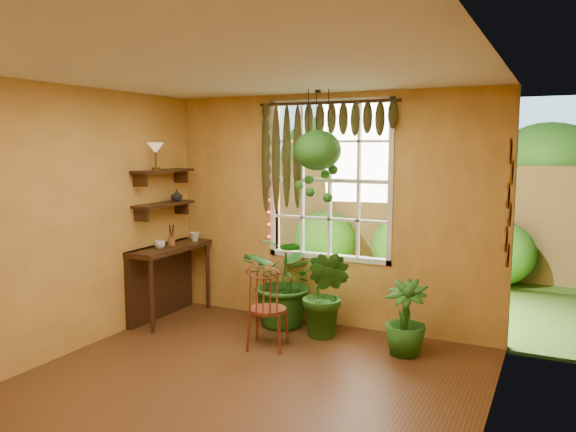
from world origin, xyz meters
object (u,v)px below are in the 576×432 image
object	(u,v)px
windsor_chair	(267,320)
hanging_basket	(318,156)
counter_ledge	(164,273)
potted_plant_left	(286,281)
potted_plant_mid	(326,294)

from	to	relation	value
windsor_chair	hanging_basket	world-z (taller)	hanging_basket
counter_ledge	hanging_basket	size ratio (longest dim) A/B	0.98
potted_plant_left	potted_plant_mid	size ratio (longest dim) A/B	1.11
counter_ledge	potted_plant_mid	size ratio (longest dim) A/B	1.22
potted_plant_left	hanging_basket	distance (m)	1.50
potted_plant_mid	hanging_basket	bearing A→B (deg)	144.22
potted_plant_mid	hanging_basket	xyz separation A→B (m)	(-0.16, 0.12, 1.50)
windsor_chair	potted_plant_mid	world-z (taller)	windsor_chair
potted_plant_mid	windsor_chair	bearing A→B (deg)	-126.17
potted_plant_mid	hanging_basket	size ratio (longest dim) A/B	0.80
counter_ledge	potted_plant_mid	xyz separation A→B (m)	(2.08, 0.17, -0.06)
hanging_basket	potted_plant_left	bearing A→B (deg)	173.69
counter_ledge	windsor_chair	distance (m)	1.72
counter_ledge	hanging_basket	world-z (taller)	hanging_basket
windsor_chair	potted_plant_mid	size ratio (longest dim) A/B	1.06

